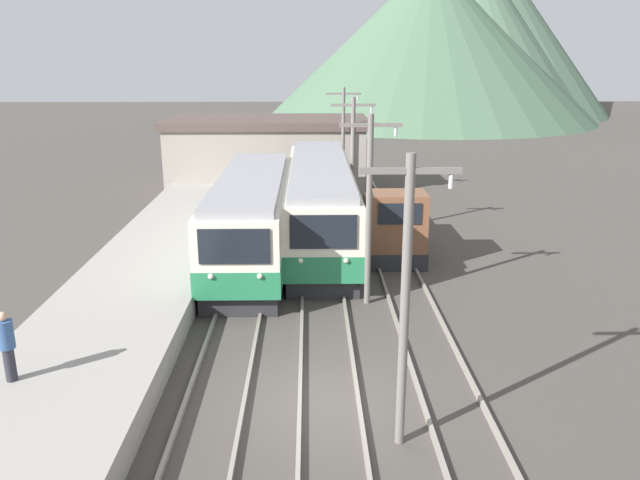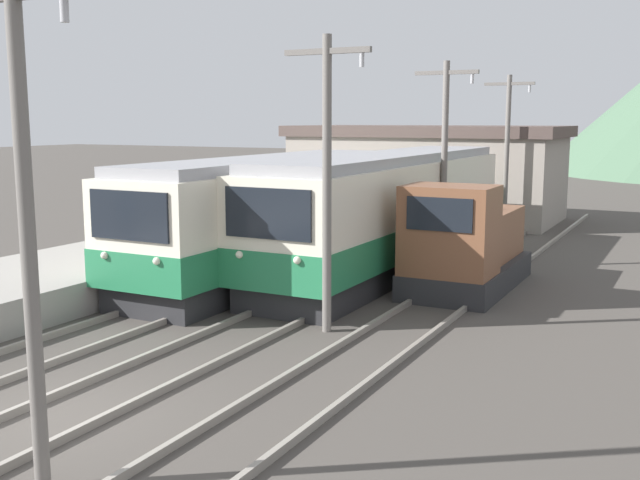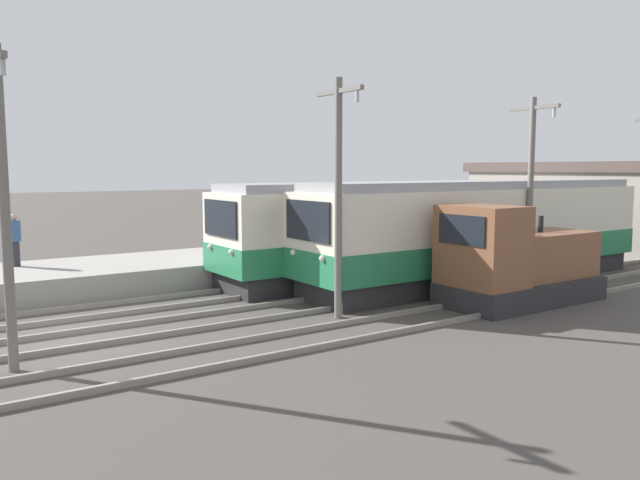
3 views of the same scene
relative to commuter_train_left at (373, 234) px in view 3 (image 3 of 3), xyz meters
The scene contains 13 objects.
ground_plane 11.51m from the commuter_train_left, 76.80° to the right, with size 200.00×200.00×0.00m, color #47423D.
platform_left 11.74m from the commuter_train_left, 108.22° to the right, with size 4.50×54.00×0.83m, color gray.
track_left 11.20m from the commuter_train_left, 90.00° to the right, with size 1.54×60.00×0.14m.
track_center 11.54m from the commuter_train_left, 75.83° to the right, with size 1.54×60.00×0.14m.
track_right 12.61m from the commuter_train_left, 62.39° to the right, with size 1.54×60.00×0.14m.
commuter_train_left is the anchor object (origin of this frame).
commuter_train_center 3.86m from the commuter_train_left, 43.57° to the left, with size 2.84×14.81×3.62m.
shunting_locomotive 5.87m from the commuter_train_left, ahead, with size 2.40×5.30×3.00m.
catenary_mast_near 13.54m from the commuter_train_left, 71.26° to the right, with size 2.00×0.20×6.41m.
catenary_mast_mid 6.63m from the commuter_train_left, 47.37° to the right, with size 2.00×0.20×6.41m.
catenary_mast_far 5.76m from the commuter_train_left, 37.80° to the left, with size 2.00×0.20×6.41m.
person_on_platform 12.24m from the commuter_train_left, 112.62° to the right, with size 0.38×0.38×1.74m.
station_building 14.93m from the commuter_train_left, 91.16° to the left, with size 12.60×6.30×4.37m.
Camera 3 is at (15.18, -3.34, 4.04)m, focal length 35.00 mm.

